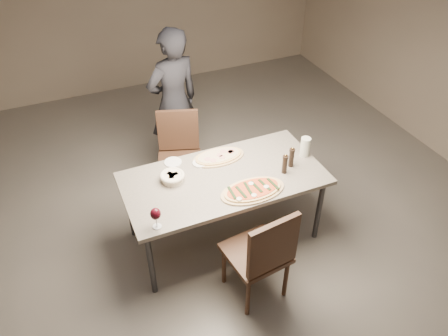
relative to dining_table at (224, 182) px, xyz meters
name	(u,v)px	position (x,y,z in m)	size (l,w,h in m)	color
room	(224,114)	(0.00, 0.00, 0.71)	(7.00, 7.00, 7.00)	#5D5750
dining_table	(224,182)	(0.00, 0.00, 0.00)	(1.80, 0.90, 0.75)	gray
zucchini_pizza	(253,190)	(0.15, -0.28, 0.07)	(0.58, 0.32, 0.05)	tan
ham_pizza	(219,157)	(0.06, 0.28, 0.07)	(0.51, 0.28, 0.04)	tan
bread_basket	(172,177)	(-0.44, 0.13, 0.10)	(0.22, 0.22, 0.08)	beige
oil_dish	(200,163)	(-0.13, 0.26, 0.07)	(0.14, 0.14, 0.02)	white
pepper_mill_left	(285,164)	(0.52, -0.16, 0.15)	(0.05, 0.05, 0.20)	black
pepper_mill_right	(291,157)	(0.63, -0.10, 0.16)	(0.05, 0.05, 0.21)	black
carafe	(305,147)	(0.83, 0.00, 0.15)	(0.09, 0.09, 0.19)	silver
wine_glass	(156,214)	(-0.72, -0.36, 0.19)	(0.09, 0.09, 0.19)	silver
side_plate	(173,162)	(-0.35, 0.38, 0.06)	(0.16, 0.16, 0.01)	white
chair_near	(263,253)	(0.00, -0.77, -0.14)	(0.52, 0.52, 0.98)	#3D2619
chair_far	(179,151)	(-0.16, 0.83, -0.16)	(0.57, 0.57, 0.95)	#3D2619
diner	(174,102)	(-0.04, 1.30, 0.15)	(0.61, 0.40, 1.68)	black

